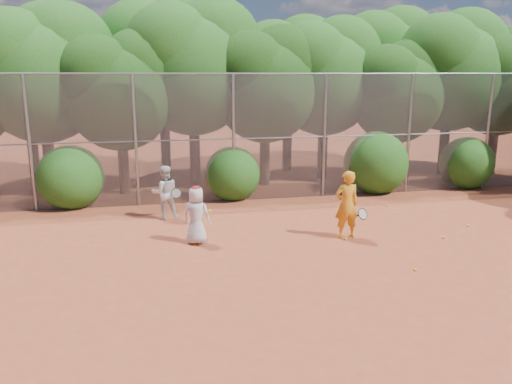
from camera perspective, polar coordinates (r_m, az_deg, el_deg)
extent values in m
plane|color=#943C21|center=(10.82, 7.97, -8.46)|extent=(80.00, 80.00, 0.00)
cylinder|color=gray|center=(15.97, -24.45, 5.00)|extent=(0.09, 0.09, 4.00)
cylinder|color=gray|center=(15.58, -13.60, 5.64)|extent=(0.09, 0.09, 4.00)
cylinder|color=gray|center=(15.76, -2.58, 6.09)|extent=(0.09, 0.09, 4.00)
cylinder|color=gray|center=(16.50, 7.82, 6.31)|extent=(0.09, 0.09, 4.00)
cylinder|color=gray|center=(17.72, 17.07, 6.33)|extent=(0.09, 0.09, 4.00)
cylinder|color=gray|center=(19.33, 24.95, 6.22)|extent=(0.09, 0.09, 4.00)
cylinder|color=gray|center=(15.82, 1.02, 13.39)|extent=(20.00, 0.05, 0.05)
cylinder|color=gray|center=(15.95, 0.99, 6.19)|extent=(20.00, 0.04, 0.04)
cube|color=slate|center=(15.95, 0.99, 6.19)|extent=(20.00, 0.02, 4.00)
cylinder|color=black|center=(18.49, -22.59, 3.84)|extent=(0.38, 0.38, 2.52)
sphere|color=#1B4E13|center=(18.29, -23.30, 11.49)|extent=(4.03, 4.03, 4.03)
sphere|color=#1B4E13|center=(18.56, -20.83, 14.83)|extent=(3.23, 3.23, 3.23)
sphere|color=#1B4E13|center=(18.15, -25.97, 13.78)|extent=(3.02, 3.02, 3.02)
cylinder|color=black|center=(17.52, -14.91, 3.36)|extent=(0.36, 0.36, 2.17)
sphere|color=black|center=(17.29, -15.33, 10.31)|extent=(3.47, 3.47, 3.47)
sphere|color=black|center=(17.59, -13.13, 13.32)|extent=(2.78, 2.78, 2.78)
sphere|color=black|center=(17.06, -17.62, 12.47)|extent=(2.60, 2.60, 2.60)
cylinder|color=black|center=(18.49, -7.02, 5.00)|extent=(0.39, 0.39, 2.66)
sphere|color=#1B4E13|center=(18.30, -7.26, 13.10)|extent=(4.26, 4.26, 4.26)
sphere|color=#1B4E13|center=(18.83, -4.77, 16.40)|extent=(3.40, 3.40, 3.40)
sphere|color=#1B4E13|center=(17.95, -9.72, 15.73)|extent=(3.19, 3.19, 3.19)
cylinder|color=black|center=(18.30, 1.00, 4.40)|extent=(0.37, 0.37, 2.27)
sphere|color=black|center=(18.09, 1.03, 11.39)|extent=(3.64, 3.64, 3.64)
sphere|color=black|center=(18.60, 3.04, 14.23)|extent=(2.91, 2.91, 2.91)
sphere|color=black|center=(17.68, -0.84, 13.70)|extent=(2.73, 2.73, 2.73)
cylinder|color=black|center=(19.74, 7.62, 5.20)|extent=(0.38, 0.38, 2.45)
sphere|color=#1B4E13|center=(19.54, 7.84, 12.18)|extent=(3.92, 3.92, 3.92)
sphere|color=#1B4E13|center=(20.18, 9.72, 14.94)|extent=(3.14, 3.14, 3.14)
sphere|color=#1B4E13|center=(19.05, 6.21, 14.56)|extent=(2.94, 2.94, 2.94)
cylinder|color=black|center=(19.83, 15.42, 4.36)|extent=(0.36, 0.36, 2.10)
sphere|color=black|center=(19.63, 15.79, 10.30)|extent=(3.36, 3.36, 3.36)
sphere|color=black|center=(20.22, 17.24, 12.67)|extent=(2.69, 2.69, 2.69)
sphere|color=black|center=(19.12, 14.67, 12.32)|extent=(2.52, 2.52, 2.52)
cylinder|color=black|center=(21.54, 20.70, 5.33)|extent=(0.39, 0.39, 2.59)
sphere|color=#1B4E13|center=(21.37, 21.27, 12.07)|extent=(4.14, 4.14, 4.14)
sphere|color=#1B4E13|center=(22.19, 22.78, 14.64)|extent=(3.32, 3.32, 3.32)
sphere|color=#1B4E13|center=(20.74, 20.21, 14.44)|extent=(3.11, 3.11, 3.11)
cylinder|color=black|center=(22.45, 25.42, 4.83)|extent=(0.37, 0.37, 2.31)
sphere|color=black|center=(22.28, 26.01, 10.58)|extent=(3.70, 3.70, 3.70)
sphere|color=black|center=(23.01, 27.18, 12.82)|extent=(2.96, 2.96, 2.96)
sphere|color=black|center=(21.66, 25.27, 12.58)|extent=(2.77, 2.77, 2.77)
cylinder|color=black|center=(20.92, -24.16, 4.85)|extent=(0.39, 0.39, 2.62)
sphere|color=#1B4E13|center=(20.74, -24.86, 11.88)|extent=(4.20, 4.20, 4.20)
sphere|color=#1B4E13|center=(21.01, -22.58, 14.97)|extent=(3.36, 3.36, 3.36)
cylinder|color=black|center=(20.61, -10.33, 5.94)|extent=(0.40, 0.40, 2.80)
sphere|color=#1B4E13|center=(20.44, -10.66, 13.58)|extent=(4.48, 4.48, 4.48)
sphere|color=#1B4E13|center=(20.97, -8.27, 16.73)|extent=(3.58, 3.58, 3.58)
sphere|color=#1B4E13|center=(20.13, -13.07, 16.03)|extent=(3.36, 3.36, 3.36)
cylinder|color=black|center=(20.95, 3.58, 5.86)|extent=(0.38, 0.38, 2.52)
sphere|color=#1B4E13|center=(20.77, 3.69, 12.63)|extent=(4.03, 4.03, 4.03)
sphere|color=#1B4E13|center=(21.39, 5.59, 15.32)|extent=(3.23, 3.23, 3.23)
sphere|color=#1B4E13|center=(20.31, 1.96, 14.91)|extent=(3.02, 3.02, 3.02)
cylinder|color=black|center=(23.07, 14.11, 6.44)|extent=(0.40, 0.40, 2.73)
sphere|color=#1B4E13|center=(22.92, 14.50, 13.09)|extent=(4.37, 4.37, 4.37)
sphere|color=#1B4E13|center=(23.72, 16.15, 15.63)|extent=(3.49, 3.49, 3.49)
sphere|color=#1B4E13|center=(22.31, 13.18, 15.41)|extent=(3.28, 3.28, 3.28)
sphere|color=#1B4E13|center=(16.22, -20.45, 1.88)|extent=(2.00, 2.00, 2.00)
sphere|color=#1B4E13|center=(16.23, -2.71, 2.37)|extent=(1.80, 1.80, 1.80)
sphere|color=#1B4E13|center=(17.66, 13.55, 3.57)|extent=(2.20, 2.20, 2.20)
sphere|color=#1B4E13|center=(19.42, 22.94, 3.30)|extent=(1.90, 1.90, 1.90)
imported|color=orange|center=(12.49, 10.31, -1.43)|extent=(0.65, 0.44, 1.71)
torus|color=black|center=(12.50, 12.10, -2.47)|extent=(0.34, 0.26, 0.28)
cylinder|color=black|center=(12.66, 11.43, -2.70)|extent=(0.13, 0.26, 0.15)
imported|color=silver|center=(12.01, -6.82, -2.68)|extent=(0.81, 0.70, 1.40)
ellipsoid|color=maroon|center=(11.84, -6.90, 0.39)|extent=(0.22, 0.22, 0.13)
sphere|color=#BCDE28|center=(11.80, -5.30, -2.16)|extent=(0.07, 0.07, 0.07)
imported|color=silver|center=(14.15, -10.36, -0.06)|extent=(0.78, 0.62, 1.52)
torus|color=black|center=(13.86, -9.09, -0.13)|extent=(0.33, 0.21, 0.29)
cylinder|color=black|center=(14.07, -8.91, -0.27)|extent=(0.10, 0.27, 0.13)
sphere|color=#BCDE28|center=(13.28, 20.64, -4.89)|extent=(0.07, 0.07, 0.07)
sphere|color=#BCDE28|center=(15.14, 15.86, -2.32)|extent=(0.07, 0.07, 0.07)
sphere|color=#BCDE28|center=(11.00, 17.73, -8.43)|extent=(0.07, 0.07, 0.07)
sphere|color=#BCDE28|center=(14.54, 23.08, -3.55)|extent=(0.07, 0.07, 0.07)
sphere|color=#BCDE28|center=(12.53, 10.23, -5.30)|extent=(0.07, 0.07, 0.07)
sphere|color=#BCDE28|center=(15.92, 14.71, -1.49)|extent=(0.07, 0.07, 0.07)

